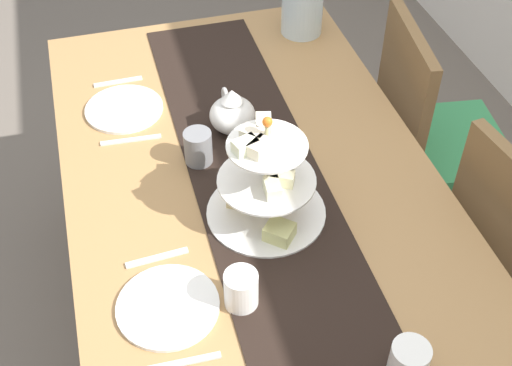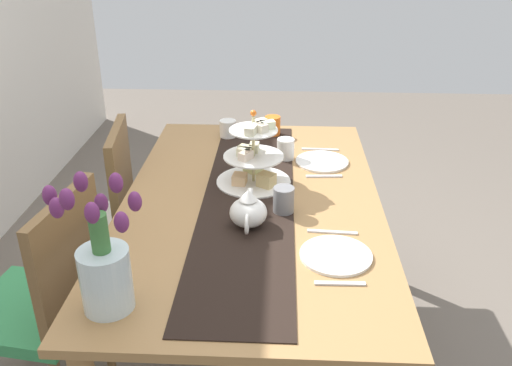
# 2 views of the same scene
# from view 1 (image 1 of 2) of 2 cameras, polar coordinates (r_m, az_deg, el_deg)

# --- Properties ---
(ground_plane) EXTENTS (8.00, 8.00, 0.00)m
(ground_plane) POSITION_cam_1_polar(r_m,az_deg,el_deg) (2.38, -0.35, -12.67)
(ground_plane) COLOR #6B6056
(dining_table) EXTENTS (1.65, 0.98, 0.76)m
(dining_table) POSITION_cam_1_polar(r_m,az_deg,el_deg) (1.86, -0.44, -1.56)
(dining_table) COLOR #A37747
(dining_table) RESTS_ON ground_plane
(chair_left) EXTENTS (0.47, 0.47, 0.91)m
(chair_left) POSITION_cam_1_polar(r_m,az_deg,el_deg) (2.40, 14.42, 4.20)
(chair_left) COLOR brown
(chair_left) RESTS_ON ground_plane
(table_runner) EXTENTS (1.55, 0.34, 0.00)m
(table_runner) POSITION_cam_1_polar(r_m,az_deg,el_deg) (1.79, -0.07, 0.81)
(table_runner) COLOR black
(table_runner) RESTS_ON dining_table
(tiered_cake_stand) EXTENTS (0.30, 0.30, 0.30)m
(tiered_cake_stand) POSITION_cam_1_polar(r_m,az_deg,el_deg) (1.62, 0.87, -0.17)
(tiered_cake_stand) COLOR beige
(tiered_cake_stand) RESTS_ON table_runner
(teapot) EXTENTS (0.24, 0.13, 0.14)m
(teapot) POSITION_cam_1_polar(r_m,az_deg,el_deg) (1.90, -2.03, 5.92)
(teapot) COLOR white
(teapot) RESTS_ON table_runner
(cream_jug) EXTENTS (0.08, 0.08, 0.08)m
(cream_jug) POSITION_cam_1_polar(r_m,az_deg,el_deg) (1.42, 12.84, -14.51)
(cream_jug) COLOR white
(cream_jug) RESTS_ON dining_table
(dinner_plate_left) EXTENTS (0.23, 0.23, 0.01)m
(dinner_plate_left) POSITION_cam_1_polar(r_m,az_deg,el_deg) (2.04, -11.13, 6.20)
(dinner_plate_left) COLOR white
(dinner_plate_left) RESTS_ON dining_table
(fork_left) EXTENTS (0.02, 0.15, 0.01)m
(fork_left) POSITION_cam_1_polar(r_m,az_deg,el_deg) (2.16, -11.62, 8.42)
(fork_left) COLOR silver
(fork_left) RESTS_ON dining_table
(knife_left) EXTENTS (0.02, 0.17, 0.01)m
(knife_left) POSITION_cam_1_polar(r_m,az_deg,el_deg) (1.93, -10.56, 3.62)
(knife_left) COLOR silver
(knife_left) RESTS_ON dining_table
(dinner_plate_right) EXTENTS (0.23, 0.23, 0.01)m
(dinner_plate_right) POSITION_cam_1_polar(r_m,az_deg,el_deg) (1.52, -7.49, -10.34)
(dinner_plate_right) COLOR white
(dinner_plate_right) RESTS_ON dining_table
(fork_right) EXTENTS (0.03, 0.15, 0.01)m
(fork_right) POSITION_cam_1_polar(r_m,az_deg,el_deg) (1.61, -8.39, -6.30)
(fork_right) COLOR silver
(fork_right) RESTS_ON dining_table
(knife_right) EXTENTS (0.02, 0.17, 0.01)m
(knife_right) POSITION_cam_1_polar(r_m,az_deg,el_deg) (1.44, -6.43, -14.94)
(knife_right) COLOR silver
(knife_right) RESTS_ON dining_table
(mug_grey) EXTENTS (0.08, 0.08, 0.09)m
(mug_grey) POSITION_cam_1_polar(r_m,az_deg,el_deg) (1.80, -4.94, 3.06)
(mug_grey) COLOR slate
(mug_grey) RESTS_ON table_runner
(mug_white_text) EXTENTS (0.08, 0.08, 0.09)m
(mug_white_text) POSITION_cam_1_polar(r_m,az_deg,el_deg) (1.48, -1.27, -9.04)
(mug_white_text) COLOR white
(mug_white_text) RESTS_ON dining_table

